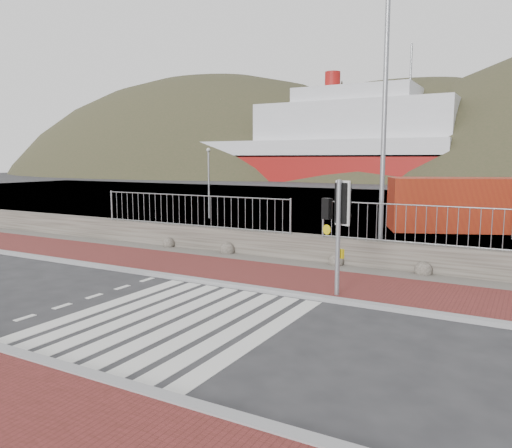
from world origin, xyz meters
The scene contains 14 objects.
ground centered at (0.00, 0.00, 0.00)m, with size 220.00×220.00×0.00m, color #28282B.
sidewalk_far centered at (0.00, 4.50, 0.04)m, with size 40.00×3.00×0.08m, color maroon.
kerb_near centered at (0.00, -3.00, 0.05)m, with size 40.00×0.25×0.12m, color gray.
kerb_far centered at (0.00, 3.00, 0.05)m, with size 40.00×0.25×0.12m, color gray.
zebra_crossing centered at (0.00, 0.00, 0.01)m, with size 4.62×5.60×0.01m.
gravel_strip centered at (0.00, 6.50, 0.03)m, with size 40.00×1.50×0.06m, color #59544C.
stone_wall centered at (0.00, 7.30, 0.45)m, with size 40.00×0.60×0.90m, color #4A453D.
railing centered at (0.00, 7.15, 1.82)m, with size 18.07×0.07×1.22m.
quay centered at (0.00, 27.90, 0.00)m, with size 120.00×40.00×0.50m, color #4C4C4F.
water centered at (0.00, 62.90, 0.00)m, with size 220.00×50.00×0.05m, color #3F4C54.
ferry centered at (-24.65, 67.90, 5.36)m, with size 50.00×16.00×20.00m.
traffic_signal_far centered at (2.43, 3.41, 2.16)m, with size 0.73×0.44×2.99m.
streetlight centered at (2.43, 8.11, 5.06)m, with size 1.91×0.33×8.99m.
shipping_container centered at (3.37, 17.62, 1.29)m, with size 6.17×2.57×2.57m, color #9F3211.
Camera 1 is at (6.66, -8.33, 3.50)m, focal length 35.00 mm.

